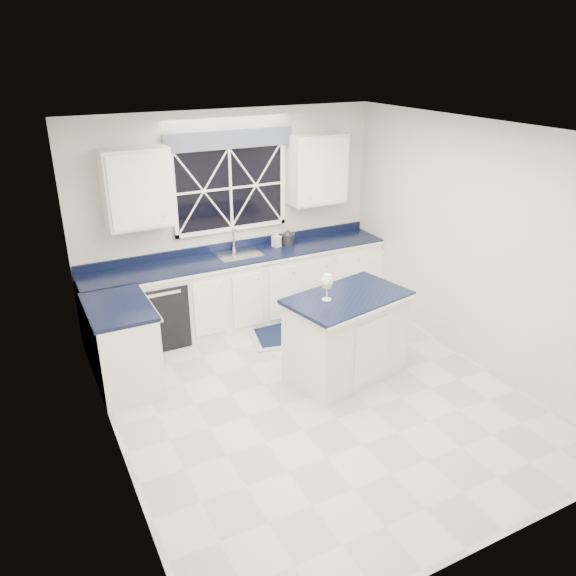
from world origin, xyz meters
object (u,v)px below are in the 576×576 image
faucet (234,239)px  island (346,336)px  soap_bottle (277,239)px  dishwasher (159,310)px  kettle (288,238)px  wine_glass (327,282)px

faucet → island: size_ratio=0.21×
island → soap_bottle: size_ratio=6.54×
dishwasher → island: 2.35m
kettle → soap_bottle: bearing=165.6°
dishwasher → faucet: faucet is taller
dishwasher → soap_bottle: (1.66, 0.10, 0.64)m
faucet → soap_bottle: size_ratio=1.39×
island → kettle: kettle is taller
kettle → faucet: bearing=155.4°
dishwasher → faucet: size_ratio=2.72×
dishwasher → faucet: (1.10, 0.19, 0.69)m
dishwasher → wine_glass: size_ratio=2.91×
dishwasher → soap_bottle: bearing=3.6°
dishwasher → soap_bottle: size_ratio=3.78×
faucet → soap_bottle: bearing=-9.1°
faucet → island: bearing=-75.3°
dishwasher → faucet: 1.31m
island → wine_glass: size_ratio=5.04×
dishwasher → island: size_ratio=0.58×
kettle → soap_bottle: size_ratio=1.27×
island → kettle: bearing=71.1°
faucet → wine_glass: bearing=-82.4°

